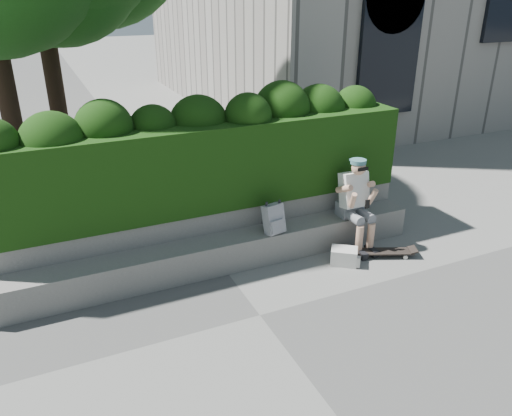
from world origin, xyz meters
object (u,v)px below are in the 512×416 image
person (356,200)px  skateboard (384,252)px  backpack_ground (344,256)px  backpack_plaid (274,219)px

person → skateboard: 0.87m
person → backpack_ground: person is taller
skateboard → backpack_ground: size_ratio=2.38×
person → backpack_ground: size_ratio=3.75×
backpack_plaid → backpack_ground: size_ratio=1.14×
backpack_ground → backpack_plaid: bearing=-174.4°
skateboard → person: bearing=136.8°
backpack_ground → skateboard: bearing=30.6°
skateboard → backpack_ground: 0.66m
backpack_ground → person: bearing=80.9°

